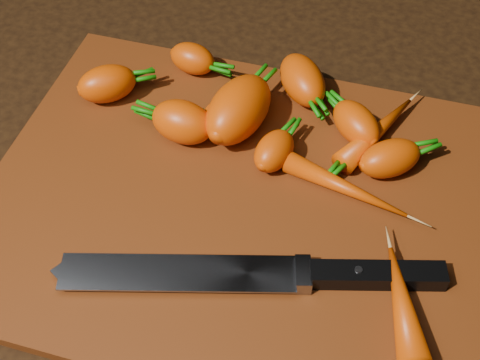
# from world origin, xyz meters

# --- Properties ---
(ground) EXTENTS (2.00, 2.00, 0.01)m
(ground) POSITION_xyz_m (0.00, 0.00, -0.01)
(ground) COLOR black
(cutting_board) EXTENTS (0.50, 0.40, 0.01)m
(cutting_board) POSITION_xyz_m (0.00, 0.00, 0.01)
(cutting_board) COLOR #62280A
(cutting_board) RESTS_ON ground
(carrot_0) EXTENTS (0.08, 0.07, 0.04)m
(carrot_0) POSITION_xyz_m (-0.18, 0.10, 0.03)
(carrot_0) COLOR #D44000
(carrot_0) RESTS_ON cutting_board
(carrot_1) EXTENTS (0.07, 0.05, 0.05)m
(carrot_1) POSITION_xyz_m (-0.08, 0.07, 0.03)
(carrot_1) COLOR #D44000
(carrot_1) RESTS_ON cutting_board
(carrot_2) EXTENTS (0.08, 0.09, 0.04)m
(carrot_2) POSITION_xyz_m (0.03, 0.16, 0.03)
(carrot_2) COLOR #D44000
(carrot_2) RESTS_ON cutting_board
(carrot_3) EXTENTS (0.08, 0.11, 0.06)m
(carrot_3) POSITION_xyz_m (-0.03, 0.09, 0.04)
(carrot_3) COLOR #D44000
(carrot_3) RESTS_ON cutting_board
(carrot_4) EXTENTS (0.07, 0.06, 0.04)m
(carrot_4) POSITION_xyz_m (-0.03, 0.09, 0.03)
(carrot_4) COLOR #D44000
(carrot_4) RESTS_ON cutting_board
(carrot_5) EXTENTS (0.06, 0.05, 0.04)m
(carrot_5) POSITION_xyz_m (-0.10, 0.17, 0.03)
(carrot_5) COLOR #D44000
(carrot_5) RESTS_ON cutting_board
(carrot_6) EXTENTS (0.07, 0.07, 0.04)m
(carrot_6) POSITION_xyz_m (0.10, 0.12, 0.03)
(carrot_6) COLOR #D44000
(carrot_6) RESTS_ON cutting_board
(carrot_7) EXTENTS (0.08, 0.12, 0.03)m
(carrot_7) POSITION_xyz_m (0.12, 0.12, 0.02)
(carrot_7) COLOR #D44000
(carrot_7) RESTS_ON cutting_board
(carrot_8) EXTENTS (0.13, 0.06, 0.02)m
(carrot_8) POSITION_xyz_m (0.10, 0.03, 0.02)
(carrot_8) COLOR #D44000
(carrot_8) RESTS_ON cutting_board
(carrot_9) EXTENTS (0.06, 0.11, 0.03)m
(carrot_9) POSITION_xyz_m (0.17, -0.08, 0.03)
(carrot_9) COLOR #D44000
(carrot_9) RESTS_ON cutting_board
(carrot_10) EXTENTS (0.08, 0.07, 0.04)m
(carrot_10) POSITION_xyz_m (0.14, 0.08, 0.03)
(carrot_10) COLOR #D44000
(carrot_10) RESTS_ON cutting_board
(carrot_11) EXTENTS (0.05, 0.06, 0.04)m
(carrot_11) POSITION_xyz_m (0.02, 0.06, 0.03)
(carrot_11) COLOR #D44000
(carrot_11) RESTS_ON cutting_board
(knife) EXTENTS (0.34, 0.12, 0.02)m
(knife) POSITION_xyz_m (-0.01, -0.10, 0.02)
(knife) COLOR gray
(knife) RESTS_ON cutting_board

